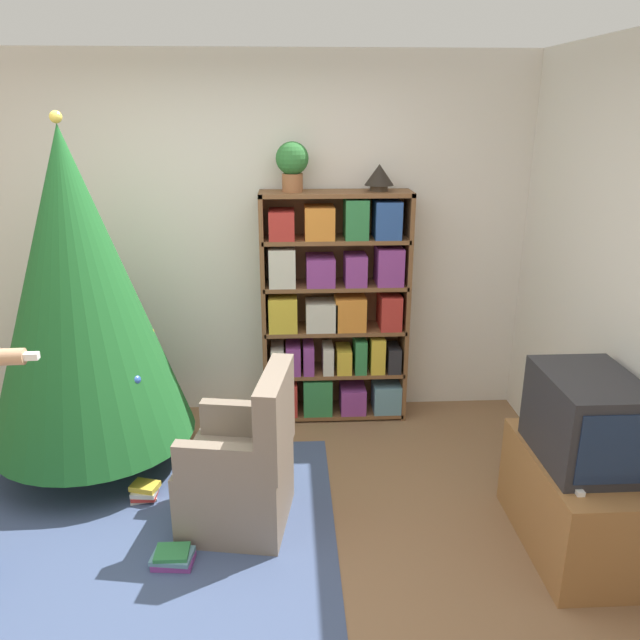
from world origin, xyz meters
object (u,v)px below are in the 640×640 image
object	(u,v)px
christmas_tree	(78,291)
armchair	(243,471)
table_lamp	(379,176)
potted_plant	(292,163)
television	(586,419)
bookshelf	(335,311)

from	to	relation	value
christmas_tree	armchair	distance (m)	1.48
table_lamp	potted_plant	bearing A→B (deg)	180.00
christmas_tree	armchair	world-z (taller)	christmas_tree
television	christmas_tree	xyz separation A→B (m)	(-2.74, 0.97, 0.42)
christmas_tree	armchair	xyz separation A→B (m)	(1.00, -0.68, -0.85)
christmas_tree	television	bearing A→B (deg)	-19.52
television	armchair	distance (m)	1.82
television	potted_plant	bearing A→B (deg)	132.41
armchair	television	bearing A→B (deg)	89.92
christmas_tree	table_lamp	xyz separation A→B (m)	(1.89, 0.60, 0.61)
potted_plant	christmas_tree	bearing A→B (deg)	-155.28
bookshelf	television	xyz separation A→B (m)	(1.14, -1.56, -0.08)
armchair	table_lamp	bearing A→B (deg)	154.52
potted_plant	television	bearing A→B (deg)	-47.59
television	table_lamp	distance (m)	2.06
bookshelf	potted_plant	xyz separation A→B (m)	(-0.29, 0.01, 1.04)
bookshelf	television	distance (m)	1.94
television	table_lamp	bearing A→B (deg)	118.35
armchair	table_lamp	size ratio (longest dim) A/B	4.60
christmas_tree	armchair	bearing A→B (deg)	-34.22
armchair	table_lamp	distance (m)	2.14
television	table_lamp	xyz separation A→B (m)	(-0.85, 1.57, 1.03)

